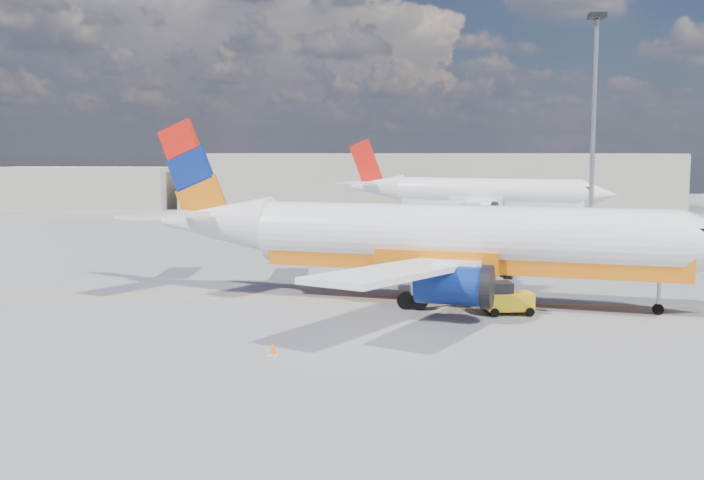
# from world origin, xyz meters

# --- Properties ---
(ground) EXTENTS (240.00, 240.00, 0.00)m
(ground) POSITION_xyz_m (0.00, 0.00, 0.00)
(ground) COLOR slate
(ground) RESTS_ON ground
(taxi_line) EXTENTS (70.00, 0.15, 0.01)m
(taxi_line) POSITION_xyz_m (0.00, 3.00, 0.01)
(taxi_line) COLOR gold
(taxi_line) RESTS_ON ground
(terminal_main) EXTENTS (70.00, 14.00, 8.00)m
(terminal_main) POSITION_xyz_m (5.00, 75.00, 4.00)
(terminal_main) COLOR #AFA997
(terminal_main) RESTS_ON ground
(terminal_annex) EXTENTS (26.00, 10.00, 6.00)m
(terminal_annex) POSITION_xyz_m (-45.00, 72.00, 3.00)
(terminal_annex) COLOR #AFA997
(terminal_annex) RESTS_ON ground
(main_jet) EXTENTS (34.33, 26.42, 10.36)m
(main_jet) POSITION_xyz_m (5.98, 3.10, 3.45)
(main_jet) COLOR white
(main_jet) RESTS_ON ground
(second_jet) EXTENTS (32.57, 24.69, 9.92)m
(second_jet) POSITION_xyz_m (11.37, 53.81, 3.31)
(second_jet) COLOR white
(second_jet) RESTS_ON ground
(gse_tug) EXTENTS (2.56, 1.85, 1.69)m
(gse_tug) POSITION_xyz_m (9.37, 0.12, 0.80)
(gse_tug) COLOR black
(gse_tug) RESTS_ON ground
(traffic_cone) EXTENTS (0.38, 0.38, 0.53)m
(traffic_cone) POSITION_xyz_m (-1.04, -9.00, 0.26)
(traffic_cone) COLOR white
(traffic_cone) RESTS_ON ground
(floodlight_mast) EXTENTS (1.55, 1.55, 21.25)m
(floodlight_mast) POSITION_xyz_m (21.01, 37.48, 12.74)
(floodlight_mast) COLOR #97989F
(floodlight_mast) RESTS_ON ground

